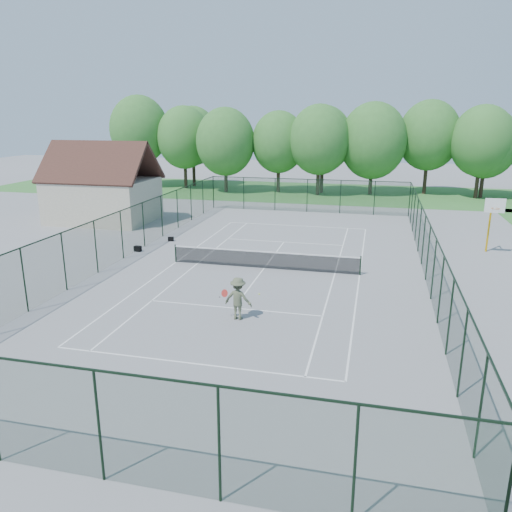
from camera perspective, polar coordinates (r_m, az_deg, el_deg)
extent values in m
plane|color=gray|center=(29.12, 0.92, -1.41)|extent=(140.00, 140.00, 0.00)
cube|color=#3F8238|center=(58.11, 7.46, 7.19)|extent=(80.00, 16.00, 0.01)
cube|color=white|center=(40.43, 4.62, 3.48)|extent=(10.97, 0.08, 0.01)
cube|color=white|center=(18.55, -7.33, -12.07)|extent=(10.97, 0.08, 0.01)
cube|color=white|center=(35.16, 3.21, 1.61)|extent=(8.23, 0.08, 0.01)
cube|color=white|center=(23.27, -2.55, -5.96)|extent=(8.23, 0.08, 0.01)
cube|color=white|center=(28.49, 11.76, -2.14)|extent=(0.08, 23.77, 0.01)
cube|color=white|center=(30.73, -9.11, -0.68)|extent=(0.08, 23.77, 0.01)
cube|color=white|center=(28.55, 9.01, -1.96)|extent=(0.08, 23.77, 0.01)
cube|color=white|center=(30.25, -6.71, -0.85)|extent=(0.08, 23.77, 0.01)
cube|color=white|center=(29.12, 0.92, -1.40)|extent=(0.08, 12.80, 0.01)
cylinder|color=black|center=(30.59, -9.18, 0.31)|extent=(0.08, 0.08, 1.10)
cylinder|color=black|center=(28.33, 11.85, -1.09)|extent=(0.08, 0.08, 1.10)
cube|color=black|center=(28.98, 0.93, -0.47)|extent=(11.00, 0.02, 0.96)
cube|color=white|center=(28.84, 0.93, 0.48)|extent=(11.00, 0.05, 0.07)
cube|color=#1D3A26|center=(46.10, 5.87, 6.87)|extent=(18.00, 0.02, 3.00)
cube|color=#1D3A26|center=(13.09, -17.51, -18.10)|extent=(18.00, 0.02, 3.00)
cube|color=#1D3A26|center=(28.22, 19.06, 0.30)|extent=(0.02, 36.00, 3.00)
cube|color=#1D3A26|center=(31.85, -15.09, 2.34)|extent=(0.02, 36.00, 3.00)
cube|color=black|center=(45.89, 5.92, 8.72)|extent=(18.00, 0.05, 0.05)
cube|color=black|center=(12.34, -18.10, -12.29)|extent=(18.00, 0.05, 0.05)
cube|color=black|center=(27.88, 19.34, 3.27)|extent=(0.05, 36.00, 0.05)
cube|color=black|center=(31.55, -15.28, 4.99)|extent=(0.05, 36.00, 0.05)
cube|color=beige|center=(43.74, -17.04, 6.11)|extent=(8.00, 6.00, 3.50)
cube|color=#4A2A21|center=(44.64, -16.41, 10.56)|extent=(8.60, 3.27, 3.27)
cube|color=#4A2A21|center=(42.07, -18.44, 10.10)|extent=(8.60, 3.27, 3.27)
cylinder|color=#3C281F|center=(61.78, -8.07, 9.64)|extent=(0.40, 0.40, 4.20)
ellipsoid|color=#408336|center=(61.49, -8.22, 13.26)|extent=(6.40, 6.40, 7.40)
cylinder|color=#3C281F|center=(57.83, 7.54, 9.24)|extent=(0.40, 0.40, 4.20)
ellipsoid|color=#408336|center=(57.52, 7.68, 13.10)|extent=(6.40, 6.40, 7.40)
cylinder|color=#3C281F|center=(58.46, 23.99, 8.10)|extent=(0.40, 0.40, 4.20)
ellipsoid|color=#408336|center=(58.15, 24.43, 11.89)|extent=(6.40, 6.40, 7.40)
cylinder|color=#CC9409|center=(35.60, 25.09, 3.19)|extent=(0.12, 0.12, 3.50)
cube|color=#CC9409|center=(34.89, 25.54, 5.59)|extent=(0.08, 0.90, 0.08)
cube|color=white|center=(34.48, 25.65, 5.21)|extent=(1.20, 0.05, 0.90)
torus|color=#C45B0B|center=(34.28, 25.70, 4.90)|extent=(0.48, 0.48, 0.02)
cube|color=black|center=(33.56, -13.37, 0.82)|extent=(0.48, 0.31, 0.37)
cube|color=black|center=(35.85, -9.71, 1.93)|extent=(0.44, 0.34, 0.30)
imported|color=#565C42|center=(21.77, -2.06, -4.87)|extent=(1.28, 0.80, 1.90)
sphere|color=#CCF62C|center=(21.89, 0.37, -4.38)|extent=(0.07, 0.07, 0.07)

